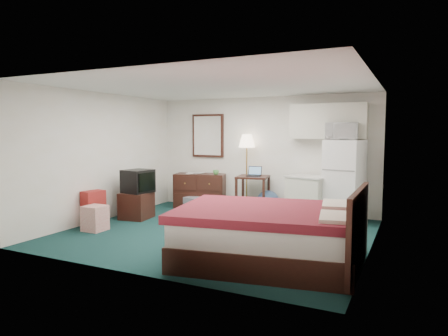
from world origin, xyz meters
The scene contains 25 objects.
floor centered at (0.00, 0.00, 0.00)m, with size 5.00×4.50×0.01m, color black.
ceiling centered at (0.00, 0.00, 2.50)m, with size 5.00×4.50×0.01m, color silver.
walls centered at (0.00, 0.00, 1.25)m, with size 5.01×4.51×2.50m.
mirror centered at (-1.35, 2.22, 1.65)m, with size 0.80×0.06×1.00m, color white, non-canonical shape.
upper_cabinets centered at (1.45, 2.08, 1.95)m, with size 1.50×0.35×0.70m, color silver, non-canonical shape.
headboard centered at (2.46, -1.09, 0.55)m, with size 0.06×1.56×1.00m, color black, non-canonical shape.
dresser centered at (-1.40, 1.92, 0.39)m, with size 1.15×0.52×0.78m, color black, non-canonical shape.
floor_lamp centered at (-0.29, 2.05, 0.84)m, with size 0.37×0.37×1.69m, color #B7883D, non-canonical shape.
desk centered at (-0.04, 1.78, 0.40)m, with size 0.64×0.64×0.81m, color black, non-canonical shape.
exercise_ball centered at (0.24, 1.96, 0.25)m, with size 0.49×0.49×0.49m, color #385786.
kitchen_counter centered at (1.15, 1.82, 0.42)m, with size 0.76×0.58×0.83m, color silver, non-canonical shape.
fridge centered at (1.83, 1.84, 0.79)m, with size 0.65×0.65×1.59m, color white, non-canonical shape.
bed centered at (1.28, -1.09, 0.36)m, with size 2.23×1.74×0.71m, color maroon, non-canonical shape.
tv_stand centered at (-1.97, 0.32, 0.26)m, with size 0.53×0.58×0.53m, color black, non-canonical shape.
suitcase centered at (-2.32, -0.50, 0.32)m, with size 0.25×0.40×0.65m, color maroon, non-canonical shape.
retail_box centered at (-2.00, -0.80, 0.22)m, with size 0.35×0.35×0.44m, color white, non-canonical shape.
file_bin centered at (-1.32, 1.54, 0.15)m, with size 0.42×0.32×0.30m, color gray, non-canonical shape.
cardboard_box_a centered at (0.17, 1.51, 0.10)m, with size 0.23×0.20×0.20m, color tan, non-canonical shape.
cardboard_box_b centered at (0.46, 1.18, 0.14)m, with size 0.24×0.28×0.28m, color tan, non-canonical shape.
laptop centered at (-0.01, 1.74, 0.91)m, with size 0.29×0.24×0.20m, color black, non-canonical shape.
crt_tv centered at (-1.94, 0.33, 0.76)m, with size 0.49×0.53×0.46m, color black, non-canonical shape.
microwave centered at (1.76, 1.85, 1.79)m, with size 0.60×0.33×0.41m, color white.
book_a centered at (-1.68, 1.81, 0.90)m, with size 0.17×0.02×0.24m, color tan.
book_b centered at (-1.51, 1.96, 0.90)m, with size 0.18×0.02×0.25m, color tan.
mug centered at (-0.98, 1.90, 0.85)m, with size 0.13×0.11×0.13m, color #4F9F4A.
Camera 1 is at (3.05, -6.05, 1.73)m, focal length 32.00 mm.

